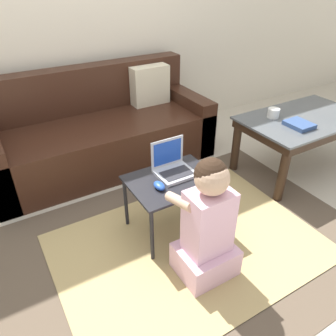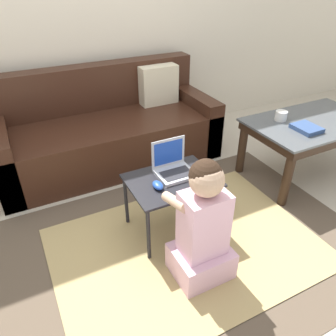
{
  "view_description": "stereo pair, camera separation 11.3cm",
  "coord_description": "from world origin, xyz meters",
  "px_view_note": "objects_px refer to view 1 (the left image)",
  "views": [
    {
      "loc": [
        -0.9,
        -1.43,
        1.58
      ],
      "look_at": [
        0.0,
        0.09,
        0.47
      ],
      "focal_mm": 35.0,
      "sensor_mm": 36.0,
      "label": 1
    },
    {
      "loc": [
        -0.8,
        -1.49,
        1.58
      ],
      "look_at": [
        0.0,
        0.09,
        0.47
      ],
      "focal_mm": 35.0,
      "sensor_mm": 36.0,
      "label": 2
    }
  ],
  "objects_px": {
    "computer_mouse": "(159,186)",
    "book_on_table": "(299,124)",
    "coffee_table": "(302,125)",
    "person_seated": "(207,226)",
    "laptop": "(173,168)",
    "cup_on_table": "(273,113)",
    "laptop_desk": "(172,185)",
    "couch": "(101,133)"
  },
  "relations": [
    {
      "from": "coffee_table",
      "to": "couch",
      "type": "bearing_deg",
      "value": 144.62
    },
    {
      "from": "couch",
      "to": "coffee_table",
      "type": "distance_m",
      "value": 1.74
    },
    {
      "from": "person_seated",
      "to": "book_on_table",
      "type": "height_order",
      "value": "person_seated"
    },
    {
      "from": "laptop",
      "to": "book_on_table",
      "type": "distance_m",
      "value": 1.12
    },
    {
      "from": "laptop_desk",
      "to": "book_on_table",
      "type": "bearing_deg",
      "value": 0.61
    },
    {
      "from": "person_seated",
      "to": "cup_on_table",
      "type": "bearing_deg",
      "value": 30.01
    },
    {
      "from": "couch",
      "to": "computer_mouse",
      "type": "height_order",
      "value": "couch"
    },
    {
      "from": "laptop",
      "to": "computer_mouse",
      "type": "xyz_separation_m",
      "value": [
        -0.16,
        -0.1,
        -0.02
      ]
    },
    {
      "from": "laptop_desk",
      "to": "laptop",
      "type": "height_order",
      "value": "laptop"
    },
    {
      "from": "person_seated",
      "to": "cup_on_table",
      "type": "xyz_separation_m",
      "value": [
        1.15,
        0.66,
        0.18
      ]
    },
    {
      "from": "computer_mouse",
      "to": "book_on_table",
      "type": "height_order",
      "value": "book_on_table"
    },
    {
      "from": "couch",
      "to": "person_seated",
      "type": "distance_m",
      "value": 1.54
    },
    {
      "from": "coffee_table",
      "to": "cup_on_table",
      "type": "relative_size",
      "value": 11.11
    },
    {
      "from": "coffee_table",
      "to": "person_seated",
      "type": "relative_size",
      "value": 1.35
    },
    {
      "from": "cup_on_table",
      "to": "person_seated",
      "type": "bearing_deg",
      "value": -149.99
    },
    {
      "from": "book_on_table",
      "to": "computer_mouse",
      "type": "bearing_deg",
      "value": -177.58
    },
    {
      "from": "coffee_table",
      "to": "book_on_table",
      "type": "distance_m",
      "value": 0.23
    },
    {
      "from": "computer_mouse",
      "to": "person_seated",
      "type": "distance_m",
      "value": 0.39
    },
    {
      "from": "laptop_desk",
      "to": "book_on_table",
      "type": "relative_size",
      "value": 2.82
    },
    {
      "from": "coffee_table",
      "to": "laptop_desk",
      "type": "relative_size",
      "value": 1.87
    },
    {
      "from": "cup_on_table",
      "to": "couch",
      "type": "bearing_deg",
      "value": 143.38
    },
    {
      "from": "cup_on_table",
      "to": "book_on_table",
      "type": "bearing_deg",
      "value": -79.28
    },
    {
      "from": "laptop",
      "to": "person_seated",
      "type": "relative_size",
      "value": 0.31
    },
    {
      "from": "computer_mouse",
      "to": "cup_on_table",
      "type": "height_order",
      "value": "cup_on_table"
    },
    {
      "from": "coffee_table",
      "to": "laptop",
      "type": "distance_m",
      "value": 1.31
    },
    {
      "from": "computer_mouse",
      "to": "person_seated",
      "type": "height_order",
      "value": "person_seated"
    },
    {
      "from": "laptop_desk",
      "to": "person_seated",
      "type": "distance_m",
      "value": 0.42
    },
    {
      "from": "computer_mouse",
      "to": "person_seated",
      "type": "xyz_separation_m",
      "value": [
        0.09,
        -0.38,
        -0.08
      ]
    },
    {
      "from": "couch",
      "to": "cup_on_table",
      "type": "bearing_deg",
      "value": -36.62
    },
    {
      "from": "laptop_desk",
      "to": "cup_on_table",
      "type": "relative_size",
      "value": 5.93
    },
    {
      "from": "cup_on_table",
      "to": "book_on_table",
      "type": "distance_m",
      "value": 0.24
    },
    {
      "from": "laptop",
      "to": "person_seated",
      "type": "bearing_deg",
      "value": -98.77
    },
    {
      "from": "couch",
      "to": "book_on_table",
      "type": "distance_m",
      "value": 1.67
    },
    {
      "from": "laptop",
      "to": "cup_on_table",
      "type": "bearing_deg",
      "value": 9.54
    },
    {
      "from": "laptop_desk",
      "to": "laptop",
      "type": "distance_m",
      "value": 0.11
    },
    {
      "from": "coffee_table",
      "to": "book_on_table",
      "type": "bearing_deg",
      "value": -151.08
    },
    {
      "from": "laptop_desk",
      "to": "cup_on_table",
      "type": "bearing_deg",
      "value": 12.3
    },
    {
      "from": "person_seated",
      "to": "book_on_table",
      "type": "xyz_separation_m",
      "value": [
        1.19,
        0.43,
        0.16
      ]
    },
    {
      "from": "laptop",
      "to": "coffee_table",
      "type": "bearing_deg",
      "value": 2.36
    },
    {
      "from": "computer_mouse",
      "to": "book_on_table",
      "type": "bearing_deg",
      "value": 2.42
    },
    {
      "from": "laptop",
      "to": "cup_on_table",
      "type": "xyz_separation_m",
      "value": [
        1.07,
        0.18,
        0.09
      ]
    },
    {
      "from": "coffee_table",
      "to": "laptop_desk",
      "type": "xyz_separation_m",
      "value": [
        -1.35,
        -0.12,
        -0.06
      ]
    }
  ]
}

